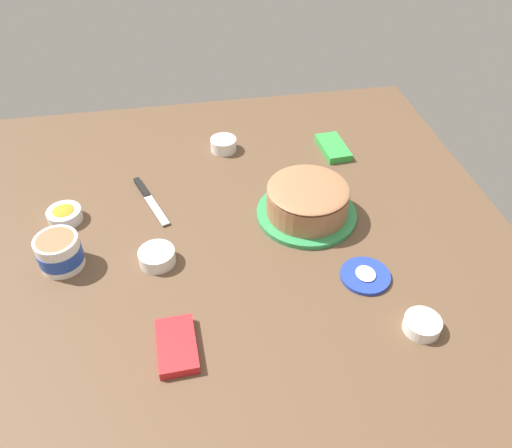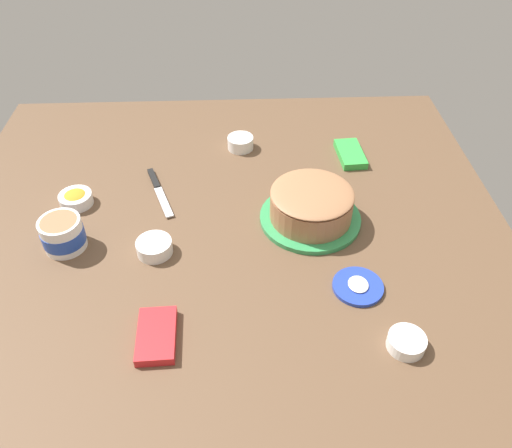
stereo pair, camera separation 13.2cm
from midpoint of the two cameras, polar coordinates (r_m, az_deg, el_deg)
The scene contains 11 objects.
ground_plane at distance 1.32m, azimuth -0.60°, elevation -2.13°, with size 1.54×1.54×0.00m, color brown.
frosted_cake at distance 1.37m, azimuth 9.00°, elevation 1.88°, with size 0.28×0.28×0.10m.
frosting_tub at distance 1.35m, azimuth -18.41°, elevation -1.20°, with size 0.11×0.11×0.09m.
frosting_tub_lid at distance 1.25m, azimuth 14.44°, elevation -6.96°, with size 0.12×0.12×0.02m.
spreading_knife at distance 1.50m, azimuth -8.57°, elevation 3.94°, with size 0.23×0.10×0.01m.
sprinkle_bowl_pink at distance 1.30m, azimuth -8.56°, elevation -2.67°, with size 0.09×0.09×0.04m.
sprinkle_bowl_yellow at distance 1.17m, azimuth 19.83°, elevation -12.59°, with size 0.08×0.08×0.03m.
sprinkle_bowl_rainbow at distance 1.66m, azimuth 0.54°, elevation 9.13°, with size 0.08×0.08×0.04m.
sprinkle_bowl_orange at distance 1.50m, azimuth -17.31°, elevation 2.67°, with size 0.09×0.09×0.04m.
candy_box_lower at distance 1.13m, azimuth -7.79°, elevation -12.53°, with size 0.14×0.08×0.02m, color red.
candy_box_upper at distance 1.66m, azimuth 12.86°, elevation 7.62°, with size 0.15×0.08×0.02m, color green.
Camera 2 is at (0.96, 0.04, 0.92)m, focal length 35.49 mm.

